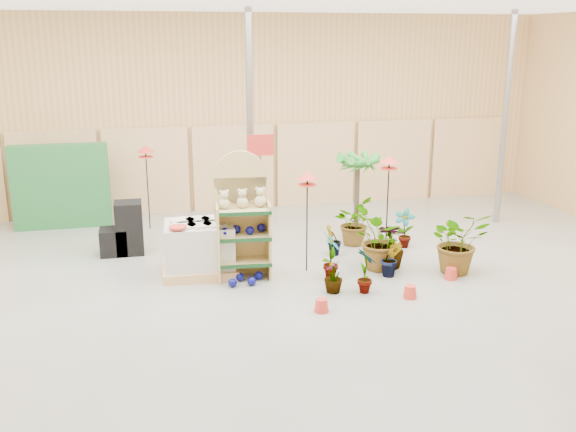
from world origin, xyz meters
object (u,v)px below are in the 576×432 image
pallet_stack (200,248)px  bird_table_front (307,178)px  potted_plant_2 (380,240)px  display_shelf (242,220)px

pallet_stack → bird_table_front: 2.21m
bird_table_front → potted_plant_2: (1.26, -0.25, -1.11)m
bird_table_front → potted_plant_2: bird_table_front is taller
display_shelf → pallet_stack: bearing=165.8°
display_shelf → bird_table_front: 1.31m
pallet_stack → display_shelf: bearing=-16.2°
display_shelf → pallet_stack: size_ratio=1.62×
pallet_stack → potted_plant_2: size_ratio=1.21×
display_shelf → potted_plant_2: size_ratio=1.97×
display_shelf → potted_plant_2: display_shelf is taller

